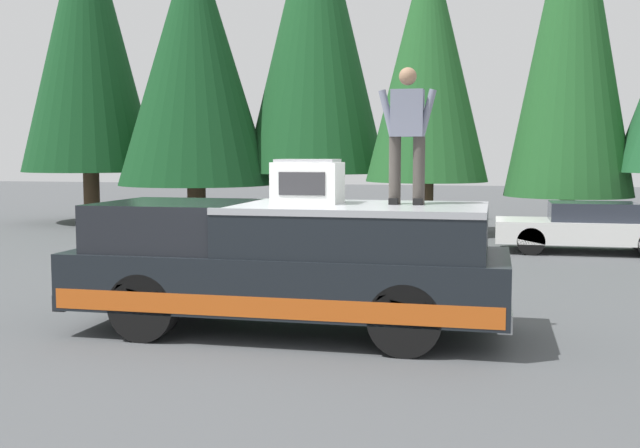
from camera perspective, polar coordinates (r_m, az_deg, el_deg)
The scene contains 10 objects.
ground_plane at distance 9.85m, azimuth -3.41°, elevation -8.15°, with size 90.00×90.00×0.00m, color #4C4F51.
pickup_truck at distance 9.81m, azimuth -2.32°, elevation -3.00°, with size 2.01×5.54×1.65m.
compressor_unit at distance 9.81m, azimuth -0.91°, elevation 3.18°, with size 0.65×0.84×0.56m.
person_on_truck_bed at distance 9.64m, azimuth 6.49°, elevation 6.82°, with size 0.29×0.72×1.69m.
parked_car_white at distance 18.63m, azimuth 19.29°, elevation -0.25°, with size 1.64×4.10×1.16m.
conifer_left at distance 22.32m, azimuth 18.25°, elevation 13.88°, with size 3.45×3.45×10.34m.
conifer_center_left at distance 22.02m, azimuth 8.02°, elevation 12.15°, with size 3.42×3.42×8.39m.
conifer_center_right at distance 24.53m, azimuth -0.33°, elevation 14.51°, with size 4.45×4.45×10.78m.
conifer_right at distance 24.15m, azimuth -9.30°, elevation 12.07°, with size 4.72×4.72×9.03m.
conifer_far_right at distance 26.68m, azimuth -16.90°, elevation 13.34°, with size 4.35×4.35×10.58m.
Camera 1 is at (-9.19, -2.69, 2.30)m, focal length 43.10 mm.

